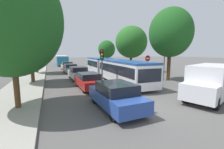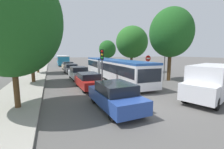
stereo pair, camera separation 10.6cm
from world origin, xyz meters
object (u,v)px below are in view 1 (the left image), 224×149
object	(u,v)px
tree_left_far	(36,41)
city_bus_rear	(62,60)
queued_car_silver	(78,73)
direction_sign_post	(164,58)
white_van	(210,81)
tree_right_mid	(132,43)
queued_car_red	(89,81)
queued_car_tan	(67,66)
tree_left_mid	(30,37)
tree_right_near	(170,34)
traffic_light	(102,60)
tree_left_near	(10,19)
no_entry_sign	(148,63)
tree_right_far	(106,50)
queued_car_graphite	(70,69)
queued_car_blue	(116,96)
articulated_bus	(111,67)

from	to	relation	value
tree_left_far	city_bus_rear	bearing A→B (deg)	73.44
queued_car_silver	direction_sign_post	world-z (taller)	direction_sign_post
white_van	tree_right_mid	bearing A→B (deg)	-120.29
tree_left_far	queued_car_red	bearing A→B (deg)	-69.50
queued_car_tan	white_van	world-z (taller)	white_van
tree_left_mid	tree_right_near	size ratio (longest dim) A/B	0.97
traffic_light	queued_car_red	bearing A→B (deg)	-63.03
white_van	tree_left_near	world-z (taller)	tree_left_near
city_bus_rear	no_entry_sign	world-z (taller)	no_entry_sign
city_bus_rear	no_entry_sign	distance (m)	27.67
no_entry_sign	tree_left_far	size ratio (longest dim) A/B	0.40
tree_right_far	queued_car_red	bearing A→B (deg)	-114.80
city_bus_rear	tree_left_near	xyz separation A→B (m)	(-4.74, -31.89, 3.38)
queued_car_graphite	white_van	distance (m)	18.39
tree_right_near	tree_right_far	distance (m)	19.27
queued_car_blue	tree_right_mid	bearing A→B (deg)	-35.00
articulated_bus	tree_right_mid	xyz separation A→B (m)	(5.56, 4.72, 3.35)
tree_left_near	tree_right_near	xyz separation A→B (m)	(14.09, 3.81, 0.37)
queued_car_graphite	direction_sign_post	xyz separation A→B (m)	(8.91, -10.36, 1.82)
queued_car_red	queued_car_silver	xyz separation A→B (m)	(0.04, 5.10, 0.05)
no_entry_sign	tree_left_near	xyz separation A→B (m)	(-12.29, -5.27, 2.90)
city_bus_rear	tree_right_near	size ratio (longest dim) A/B	1.42
direction_sign_post	queued_car_tan	bearing A→B (deg)	-51.35
queued_car_silver	queued_car_tan	bearing A→B (deg)	-1.48
queued_car_graphite	tree_right_mid	xyz separation A→B (m)	(9.58, -2.01, 3.97)
tree_left_mid	tree_right_near	world-z (taller)	tree_right_near
articulated_bus	no_entry_sign	bearing A→B (deg)	58.73
tree_left_near	tree_right_far	size ratio (longest dim) A/B	1.30
queued_car_graphite	tree_left_mid	size ratio (longest dim) A/B	0.54
articulated_bus	direction_sign_post	world-z (taller)	direction_sign_post
queued_car_silver	traffic_light	size ratio (longest dim) A/B	1.28
queued_car_blue	tree_left_far	world-z (taller)	tree_left_far
queued_car_red	tree_left_mid	size ratio (longest dim) A/B	0.52
traffic_light	tree_right_far	size ratio (longest dim) A/B	0.57
traffic_light	queued_car_blue	bearing A→B (deg)	6.67
queued_car_red	white_van	size ratio (longest dim) A/B	0.75
tree_right_mid	queued_car_blue	bearing A→B (deg)	-123.08
queued_car_graphite	traffic_light	xyz separation A→B (m)	(1.44, -10.73, 1.77)
city_bus_rear	traffic_light	xyz separation A→B (m)	(1.34, -28.32, 1.10)
traffic_light	no_entry_sign	distance (m)	6.47
tree_right_near	tree_right_mid	distance (m)	8.49
queued_car_red	tree_right_near	size ratio (longest dim) A/B	0.51
white_van	tree_right_near	size ratio (longest dim) A/B	0.67
white_van	no_entry_sign	xyz separation A→B (m)	(0.80, 8.03, 0.64)
direction_sign_post	queued_car_silver	bearing A→B (deg)	-18.67
queued_car_silver	tree_right_near	bearing A→B (deg)	-118.47
queued_car_silver	tree_left_far	size ratio (longest dim) A/B	0.62
no_entry_sign	tree_left_near	distance (m)	13.68
direction_sign_post	tree_left_near	world-z (taller)	tree_left_near
queued_car_silver	tree_left_far	distance (m)	9.83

